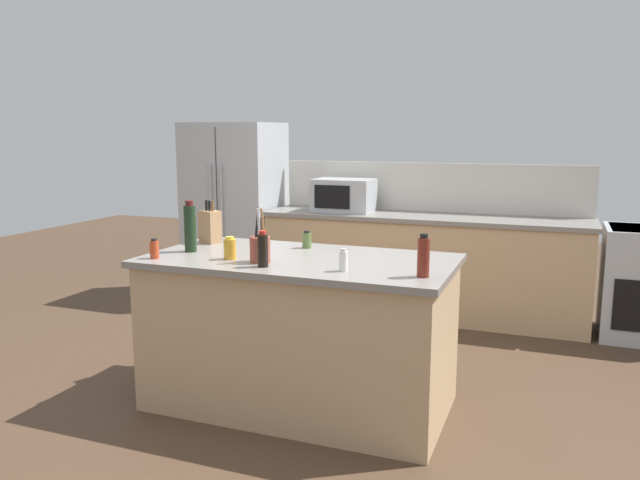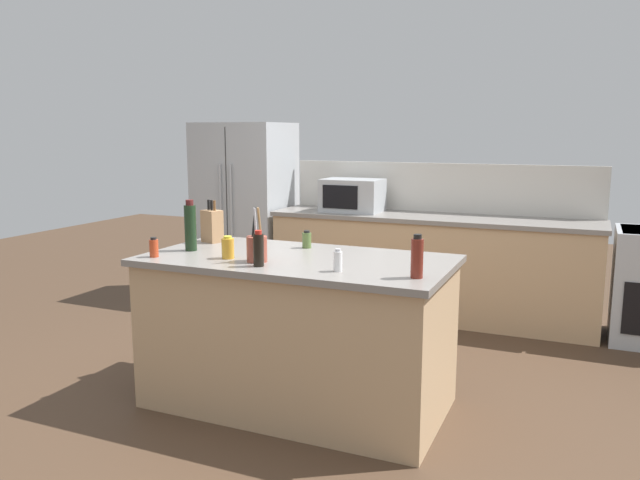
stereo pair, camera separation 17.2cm
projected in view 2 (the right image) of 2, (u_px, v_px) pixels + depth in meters
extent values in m
plane|color=#473323|center=(298.00, 403.00, 3.94)|extent=(14.00, 14.00, 0.00)
cube|color=tan|center=(430.00, 268.00, 5.73)|extent=(2.92, 0.62, 0.90)
cube|color=gray|center=(432.00, 218.00, 5.65)|extent=(2.96, 0.66, 0.04)
cube|color=beige|center=(440.00, 188.00, 5.89)|extent=(2.92, 0.03, 0.46)
cube|color=tan|center=(298.00, 335.00, 3.86)|extent=(1.80, 0.91, 0.90)
cube|color=gray|center=(297.00, 260.00, 3.78)|extent=(1.86, 0.97, 0.04)
cube|color=#ADB2B7|center=(246.00, 210.00, 6.48)|extent=(0.90, 0.72, 1.78)
cube|color=#2D2D2D|center=(227.00, 214.00, 6.15)|extent=(0.01, 0.00, 1.69)
cylinder|color=#ADB2B7|center=(221.00, 214.00, 6.16)|extent=(0.02, 0.02, 0.98)
cylinder|color=#ADB2B7|center=(231.00, 214.00, 6.11)|extent=(0.02, 0.02, 0.98)
cube|color=#ADB2B7|center=(352.00, 195.00, 5.92)|extent=(0.56, 0.38, 0.31)
cube|color=black|center=(340.00, 197.00, 5.77)|extent=(0.35, 0.01, 0.22)
cube|color=#A87C54|center=(212.00, 226.00, 4.28)|extent=(0.16, 0.14, 0.22)
cylinder|color=black|center=(209.00, 205.00, 4.28)|extent=(0.02, 0.02, 0.07)
cylinder|color=black|center=(211.00, 205.00, 4.26)|extent=(0.02, 0.02, 0.07)
cylinder|color=brown|center=(214.00, 206.00, 4.24)|extent=(0.02, 0.02, 0.07)
cylinder|color=brown|center=(257.00, 249.00, 3.64)|extent=(0.12, 0.12, 0.15)
cylinder|color=olive|center=(260.00, 223.00, 3.61)|extent=(0.01, 0.05, 0.18)
cylinder|color=black|center=(254.00, 223.00, 3.62)|extent=(0.01, 0.05, 0.18)
cylinder|color=#B2B2B7|center=(255.00, 223.00, 3.59)|extent=(0.01, 0.03, 0.18)
cylinder|color=#B73D1E|center=(154.00, 248.00, 3.77)|extent=(0.05, 0.05, 0.11)
cylinder|color=black|center=(153.00, 238.00, 3.76)|extent=(0.03, 0.03, 0.02)
cylinder|color=maroon|center=(417.00, 259.00, 3.22)|extent=(0.06, 0.06, 0.21)
cylinder|color=black|center=(418.00, 237.00, 3.20)|extent=(0.04, 0.04, 0.02)
cylinder|color=black|center=(259.00, 250.00, 3.51)|extent=(0.06, 0.06, 0.18)
cylinder|color=#B22319|center=(258.00, 232.00, 3.49)|extent=(0.04, 0.04, 0.02)
cylinder|color=silver|center=(338.00, 261.00, 3.38)|extent=(0.05, 0.05, 0.11)
cylinder|color=#B2B2B7|center=(338.00, 250.00, 3.37)|extent=(0.03, 0.03, 0.02)
cylinder|color=black|center=(190.00, 228.00, 3.96)|extent=(0.07, 0.07, 0.29)
cylinder|color=#4C1919|center=(190.00, 203.00, 3.94)|extent=(0.05, 0.05, 0.03)
cylinder|color=#567038|center=(307.00, 240.00, 4.07)|extent=(0.06, 0.06, 0.10)
cylinder|color=black|center=(307.00, 232.00, 4.06)|extent=(0.04, 0.04, 0.02)
cylinder|color=gold|center=(228.00, 248.00, 3.73)|extent=(0.07, 0.07, 0.12)
cylinder|color=gold|center=(228.00, 237.00, 3.72)|extent=(0.05, 0.05, 0.02)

